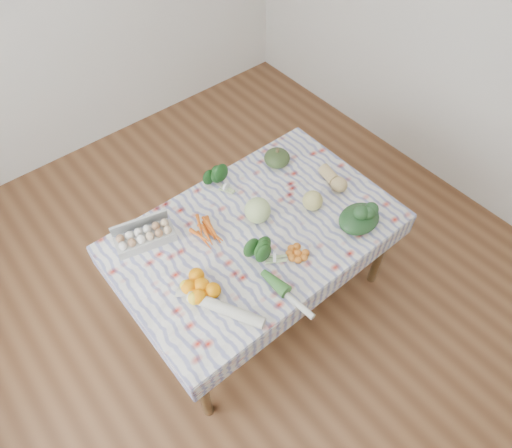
% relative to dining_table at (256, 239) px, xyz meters
% --- Properties ---
extents(ground, '(4.50, 4.50, 0.00)m').
position_rel_dining_table_xyz_m(ground, '(0.00, 0.00, -0.68)').
color(ground, brown).
rests_on(ground, ground).
extents(dining_table, '(1.60, 1.00, 0.75)m').
position_rel_dining_table_xyz_m(dining_table, '(0.00, 0.00, 0.00)').
color(dining_table, brown).
rests_on(dining_table, ground).
extents(tablecloth, '(1.66, 1.06, 0.01)m').
position_rel_dining_table_xyz_m(tablecloth, '(0.00, 0.00, 0.08)').
color(tablecloth, silver).
rests_on(tablecloth, dining_table).
extents(egg_carton, '(0.36, 0.21, 0.09)m').
position_rel_dining_table_xyz_m(egg_carton, '(-0.55, 0.33, 0.13)').
color(egg_carton, '#AAAAA5').
rests_on(egg_carton, tablecloth).
extents(carrot_bunch, '(0.22, 0.20, 0.04)m').
position_rel_dining_table_xyz_m(carrot_bunch, '(-0.25, 0.15, 0.10)').
color(carrot_bunch, orange).
rests_on(carrot_bunch, tablecloth).
extents(kale_bunch, '(0.17, 0.16, 0.13)m').
position_rel_dining_table_xyz_m(kale_bunch, '(0.05, 0.41, 0.15)').
color(kale_bunch, '#143D13').
rests_on(kale_bunch, tablecloth).
extents(kabocha_squash, '(0.18, 0.18, 0.11)m').
position_rel_dining_table_xyz_m(kabocha_squash, '(0.46, 0.34, 0.14)').
color(kabocha_squash, '#354922').
rests_on(kabocha_squash, tablecloth).
extents(cabbage, '(0.21, 0.21, 0.16)m').
position_rel_dining_table_xyz_m(cabbage, '(0.06, 0.06, 0.16)').
color(cabbage, '#B2CB7E').
rests_on(cabbage, tablecloth).
extents(butternut_squash, '(0.14, 0.24, 0.10)m').
position_rel_dining_table_xyz_m(butternut_squash, '(0.62, -0.02, 0.13)').
color(butternut_squash, tan).
rests_on(butternut_squash, tablecloth).
extents(orange_cluster, '(0.30, 0.30, 0.09)m').
position_rel_dining_table_xyz_m(orange_cluster, '(-0.48, -0.13, 0.13)').
color(orange_cluster, orange).
rests_on(orange_cluster, tablecloth).
extents(broccoli, '(0.21, 0.21, 0.11)m').
position_rel_dining_table_xyz_m(broccoli, '(-0.10, -0.20, 0.14)').
color(broccoli, '#1E4C1A').
rests_on(broccoli, tablecloth).
extents(mandarin_cluster, '(0.17, 0.17, 0.05)m').
position_rel_dining_table_xyz_m(mandarin_cluster, '(0.07, -0.29, 0.11)').
color(mandarin_cluster, orange).
rests_on(mandarin_cluster, tablecloth).
extents(grapefruit, '(0.16, 0.16, 0.12)m').
position_rel_dining_table_xyz_m(grapefruit, '(0.38, -0.08, 0.15)').
color(grapefruit, tan).
rests_on(grapefruit, tablecloth).
extents(spinach_bag, '(0.32, 0.29, 0.12)m').
position_rel_dining_table_xyz_m(spinach_bag, '(0.49, -0.36, 0.14)').
color(spinach_bag, '#173418').
rests_on(spinach_bag, tablecloth).
extents(daikon, '(0.26, 0.42, 0.06)m').
position_rel_dining_table_xyz_m(daikon, '(-0.46, -0.32, 0.12)').
color(daikon, beige).
rests_on(daikon, tablecloth).
extents(leek, '(0.07, 0.36, 0.04)m').
position_rel_dining_table_xyz_m(leek, '(-0.16, -0.45, 0.10)').
color(leek, beige).
rests_on(leek, tablecloth).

